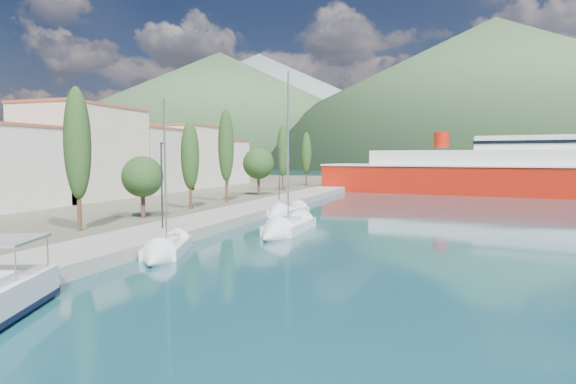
% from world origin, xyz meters
% --- Properties ---
extents(ground, '(1400.00, 1400.00, 0.00)m').
position_xyz_m(ground, '(0.00, 120.00, 0.00)').
color(ground, '#15434C').
extents(quay, '(5.00, 88.00, 0.80)m').
position_xyz_m(quay, '(-9.00, 26.00, 0.40)').
color(quay, gray).
rests_on(quay, ground).
extents(land_strip, '(70.00, 148.00, 0.70)m').
position_xyz_m(land_strip, '(-47.00, 36.00, 0.35)').
color(land_strip, '#565644').
rests_on(land_strip, ground).
extents(hills_far, '(1480.00, 900.00, 180.00)m').
position_xyz_m(hills_far, '(138.59, 618.73, 77.39)').
color(hills_far, slate).
rests_on(hills_far, ground).
extents(town_buildings, '(9.20, 69.20, 11.30)m').
position_xyz_m(town_buildings, '(-32.00, 36.91, 5.57)').
color(town_buildings, beige).
rests_on(town_buildings, land_strip).
extents(tree_row, '(4.16, 65.98, 10.55)m').
position_xyz_m(tree_row, '(-14.02, 32.70, 5.71)').
color(tree_row, '#47301E').
rests_on(tree_row, land_strip).
extents(lamp_posts, '(0.15, 47.43, 6.06)m').
position_xyz_m(lamp_posts, '(-9.00, 13.39, 4.08)').
color(lamp_posts, '#2D2D33').
rests_on(lamp_posts, quay).
extents(sailboat_near, '(4.38, 7.30, 10.07)m').
position_xyz_m(sailboat_near, '(-5.41, 7.18, 0.28)').
color(sailboat_near, silver).
rests_on(sailboat_near, ground).
extents(sailboat_mid, '(2.50, 9.29, 13.34)m').
position_xyz_m(sailboat_mid, '(-1.67, 17.15, 0.32)').
color(sailboat_mid, silver).
rests_on(sailboat_mid, ground).
extents(sailboat_far, '(2.97, 7.50, 10.76)m').
position_xyz_m(sailboat_far, '(-5.27, 27.49, 0.30)').
color(sailboat_far, silver).
rests_on(sailboat_far, ground).
extents(ferry, '(52.97, 17.34, 10.33)m').
position_xyz_m(ferry, '(15.93, 64.89, 3.14)').
color(ferry, '#AD1709').
rests_on(ferry, ground).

